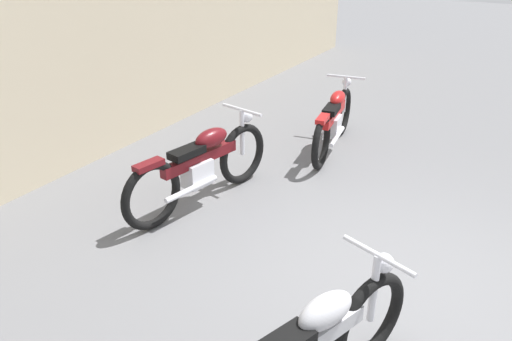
{
  "coord_description": "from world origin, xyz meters",
  "views": [
    {
      "loc": [
        -3.82,
        -0.73,
        2.98
      ],
      "look_at": [
        0.48,
        1.84,
        0.55
      ],
      "focal_mm": 35.94,
      "sensor_mm": 36.0,
      "label": 1
    }
  ],
  "objects": [
    {
      "name": "ground_plane",
      "position": [
        0.0,
        0.0,
        0.0
      ],
      "size": [
        40.0,
        40.0,
        0.0
      ],
      "primitive_type": "plane",
      "color": "slate"
    },
    {
      "name": "building_wall",
      "position": [
        0.0,
        4.64,
        1.56
      ],
      "size": [
        18.0,
        0.3,
        3.12
      ],
      "primitive_type": "cube",
      "color": "beige",
      "rests_on": "ground_plane"
    },
    {
      "name": "motorcycle_maroon",
      "position": [
        0.4,
        2.52,
        0.47
      ],
      "size": [
        2.18,
        0.66,
        0.98
      ],
      "rotation": [
        0.0,
        0.0,
        -0.17
      ],
      "color": "black",
      "rests_on": "ground_plane"
    },
    {
      "name": "motorcycle_red",
      "position": [
        2.64,
        1.85,
        0.45
      ],
      "size": [
        2.05,
        0.65,
        0.92
      ],
      "rotation": [
        0.0,
        0.0,
        0.17
      ],
      "color": "black",
      "rests_on": "ground_plane"
    }
  ]
}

